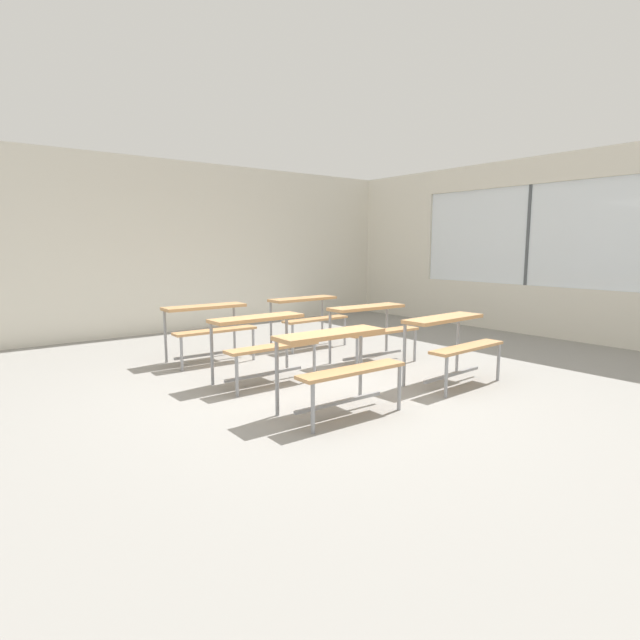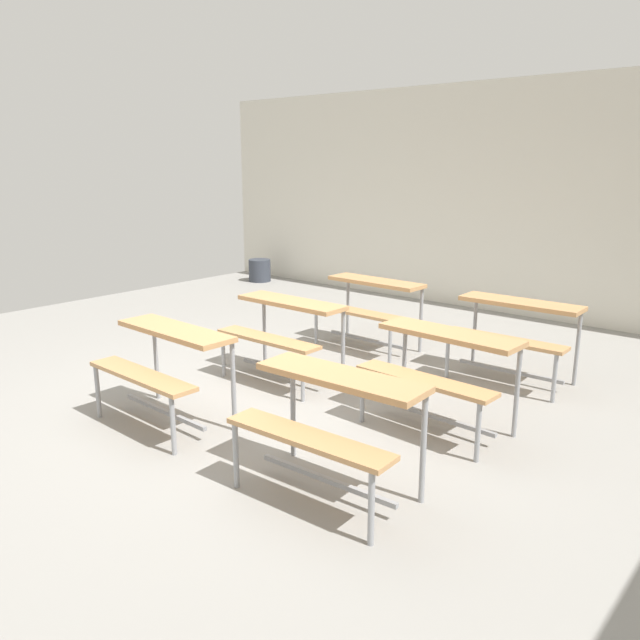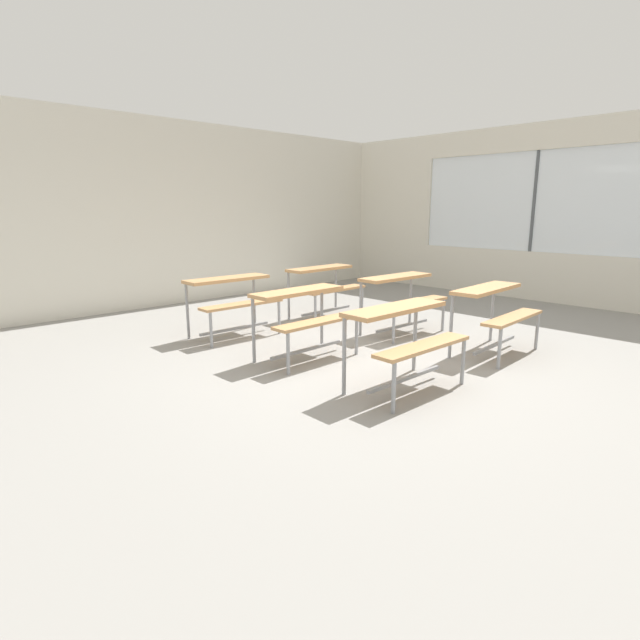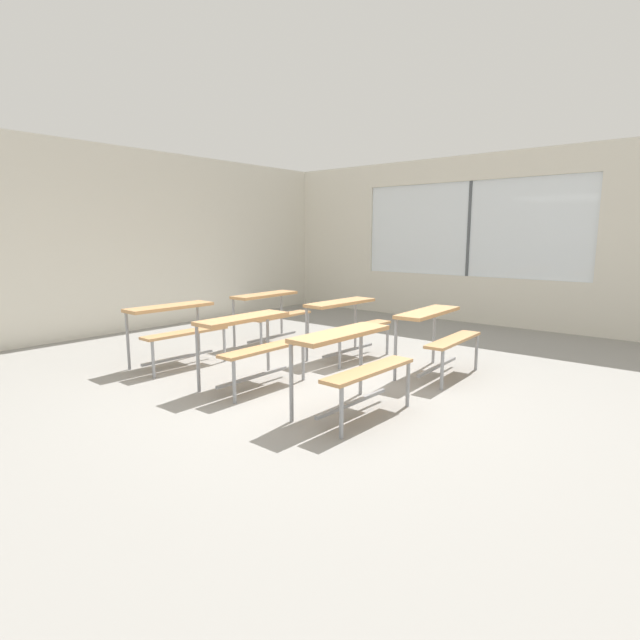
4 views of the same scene
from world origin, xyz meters
name	(u,v)px [view 4 (image 4 of 4)]	position (x,y,z in m)	size (l,w,h in m)	color
ground	(310,392)	(0.00, 0.00, -0.03)	(10.00, 9.00, 0.05)	gray
wall_back	(93,241)	(0.00, 4.50, 1.50)	(10.00, 0.12, 3.00)	silver
wall_right	(503,244)	(5.00, -0.13, 1.45)	(0.12, 9.00, 3.00)	silver
desk_bench_r0c0	(350,353)	(-0.30, -0.74, 0.56)	(1.11, 0.61, 0.74)	tan
desk_bench_r0c1	(436,327)	(1.34, -0.75, 0.56)	(1.13, 0.64, 0.74)	tan
desk_bench_r1c0	(250,334)	(-0.30, 0.57, 0.56)	(1.10, 0.60, 0.74)	tan
desk_bench_r1c1	(347,315)	(1.36, 0.54, 0.56)	(1.12, 0.64, 0.74)	tan
desk_bench_r2c0	(175,320)	(-0.31, 1.92, 0.56)	(1.11, 0.62, 0.74)	tan
desk_bench_r2c1	(270,306)	(1.32, 1.92, 0.56)	(1.11, 0.61, 0.74)	tan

